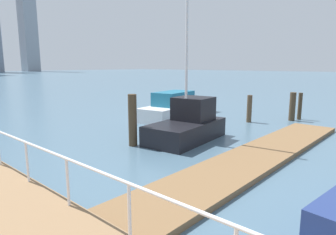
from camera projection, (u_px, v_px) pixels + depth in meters
ground_plane at (29, 133)px, 14.85m from camera, size 300.00×300.00×0.00m
floating_dock at (255, 157)px, 10.65m from camera, size 14.10×2.00×0.18m
dock_piling_0 at (249, 109)px, 17.52m from camera, size 0.29×0.29×1.61m
dock_piling_1 at (300, 106)px, 18.38m from camera, size 0.24×0.24×1.67m
dock_piling_2 at (292, 107)px, 18.00m from camera, size 0.36×0.36×1.73m
dock_piling_3 at (133, 120)px, 12.37m from camera, size 0.36×0.36×2.18m
moored_boat_0 at (188, 124)px, 13.42m from camera, size 4.29×2.43×7.86m
moored_boat_1 at (179, 107)px, 19.25m from camera, size 6.98×2.82×1.71m
skyline_tower_6 at (27, 15)px, 144.18m from camera, size 6.44×7.66×54.49m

